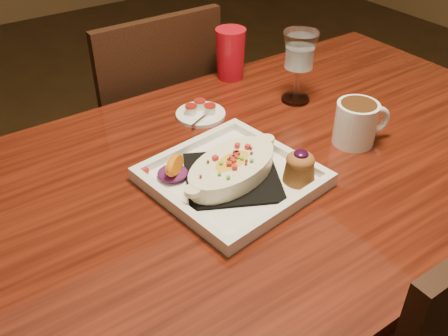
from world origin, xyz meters
TOP-DOWN VIEW (x-y plane):
  - table at (0.00, 0.00)m, footprint 1.50×0.90m
  - chair_far at (-0.00, 0.63)m, footprint 0.42×0.42m
  - plate at (-0.12, -0.03)m, footprint 0.35×0.35m
  - coffee_mug at (0.21, -0.06)m, footprint 0.14×0.10m
  - goblet at (0.23, 0.18)m, footprint 0.09×0.09m
  - saucer at (-0.03, 0.26)m, footprint 0.13×0.13m
  - creamer_loose at (-0.27, 0.10)m, footprint 0.03×0.03m
  - red_tumbler at (0.17, 0.40)m, footprint 0.09×0.09m

SIDE VIEW (x-z plane):
  - chair_far at x=0.00m, z-range 0.04..0.97m
  - table at x=0.00m, z-range 0.28..1.03m
  - saucer at x=-0.03m, z-range 0.72..0.80m
  - creamer_loose at x=-0.27m, z-range 0.75..0.77m
  - plate at x=-0.12m, z-range 0.74..0.82m
  - coffee_mug at x=0.21m, z-range 0.75..0.86m
  - red_tumbler at x=0.17m, z-range 0.75..0.90m
  - goblet at x=0.23m, z-range 0.79..0.98m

